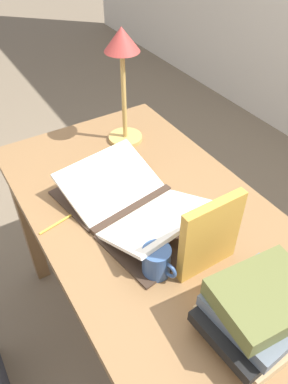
% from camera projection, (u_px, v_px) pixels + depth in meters
% --- Properties ---
extents(ground_plane, '(12.00, 12.00, 0.00)m').
position_uv_depth(ground_plane, '(151.00, 333.00, 1.71)').
color(ground_plane, '#70604C').
extents(reading_desk, '(1.26, 0.71, 0.78)m').
position_uv_depth(reading_desk, '(153.00, 237.00, 1.28)').
color(reading_desk, brown).
rests_on(reading_desk, ground_plane).
extents(open_book, '(0.55, 0.40, 0.10)m').
position_uv_depth(open_book, '(133.00, 204.00, 1.18)').
color(open_book, '#38281E').
rests_on(open_book, reading_desk).
extents(book_stack_tall, '(0.22, 0.28, 0.16)m').
position_uv_depth(book_stack_tall, '(260.00, 310.00, 0.86)').
color(book_stack_tall, tan).
rests_on(book_stack_tall, reading_desk).
extents(book_standing_upright, '(0.03, 0.19, 0.24)m').
position_uv_depth(book_standing_upright, '(210.00, 237.00, 0.96)').
color(book_standing_upright, '#BC8933').
rests_on(book_standing_upright, reading_desk).
extents(reading_lamp, '(0.13, 0.13, 0.44)m').
position_uv_depth(reading_lamp, '(123.00, 63.00, 1.30)').
color(reading_lamp, tan).
rests_on(reading_lamp, reading_desk).
extents(coffee_mug, '(0.11, 0.08, 0.09)m').
position_uv_depth(coffee_mug, '(157.00, 261.00, 1.00)').
color(coffee_mug, '#335184').
rests_on(coffee_mug, reading_desk).
extents(pencil, '(0.04, 0.17, 0.01)m').
position_uv_depth(pencil, '(63.00, 220.00, 1.17)').
color(pencil, gold).
rests_on(pencil, reading_desk).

